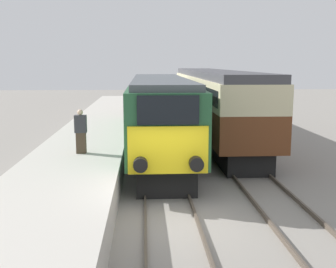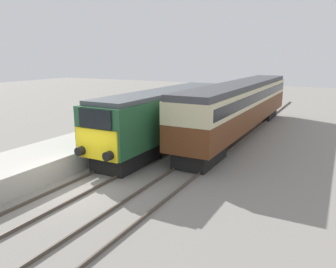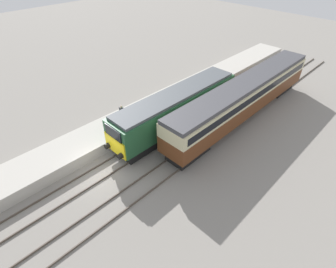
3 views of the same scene
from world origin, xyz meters
name	(u,v)px [view 1 (image 1 of 3)]	position (x,y,z in m)	size (l,w,h in m)	color
ground_plane	(171,223)	(0.00, 0.00, 0.00)	(120.00, 120.00, 0.00)	gray
platform_left	(88,149)	(-3.30, 8.00, 0.52)	(3.50, 50.00, 1.03)	#B7B2A8
rails_near_track	(163,174)	(0.00, 5.00, 0.07)	(1.51, 60.00, 0.14)	#4C4238
rails_far_track	(248,173)	(3.40, 5.00, 0.07)	(1.50, 60.00, 0.14)	#4C4238
locomotive	(160,113)	(0.00, 8.44, 2.08)	(2.70, 14.22, 3.72)	black
passenger_carriage	(212,96)	(3.40, 14.17, 2.42)	(2.75, 20.26, 3.97)	black
person_on_platform	(81,132)	(-3.10, 4.59, 1.85)	(0.44, 0.26, 1.66)	#473828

